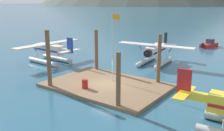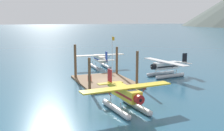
{
  "view_description": "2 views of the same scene",
  "coord_description": "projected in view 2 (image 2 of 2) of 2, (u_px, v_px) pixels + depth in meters",
  "views": [
    {
      "loc": [
        14.61,
        -19.26,
        8.45
      ],
      "look_at": [
        -2.02,
        3.68,
        1.13
      ],
      "focal_mm": 40.65,
      "sensor_mm": 36.0,
      "label": 1
    },
    {
      "loc": [
        38.15,
        -14.1,
        9.67
      ],
      "look_at": [
        -1.6,
        1.8,
        2.35
      ],
      "focal_mm": 42.67,
      "sensor_mm": 36.0,
      "label": 2
    }
  ],
  "objects": [
    {
      "name": "piling_far_right",
      "position": [
        137.0,
        69.0,
        39.02
      ],
      "size": [
        0.39,
        0.39,
        5.24
      ],
      "primitive_type": "cylinder",
      "color": "brown",
      "rests_on": "ground"
    },
    {
      "name": "piling_near_right",
      "position": [
        89.0,
        75.0,
        36.31
      ],
      "size": [
        0.39,
        0.39,
        4.65
      ],
      "primitive_type": "cylinder",
      "color": "brown",
      "rests_on": "ground"
    },
    {
      "name": "seaplane_cream_port_fwd",
      "position": [
        100.0,
        60.0,
        54.26
      ],
      "size": [
        7.98,
        10.44,
        3.84
      ],
      "color": "#B7BABF",
      "rests_on": "ground"
    },
    {
      "name": "piling_near_left",
      "position": [
        75.0,
        62.0,
        43.74
      ],
      "size": [
        0.42,
        0.42,
        5.76
      ],
      "primitive_type": "cylinder",
      "color": "brown",
      "rests_on": "ground"
    },
    {
      "name": "seaplane_white_bow_centre",
      "position": [
        166.0,
        68.0,
        45.91
      ],
      "size": [
        10.49,
        7.95,
        3.84
      ],
      "color": "#B7BABF",
      "rests_on": "ground"
    },
    {
      "name": "flagpole",
      "position": [
        112.0,
        53.0,
        41.53
      ],
      "size": [
        0.95,
        0.1,
        7.0
      ],
      "color": "silver",
      "rests_on": "dock_platform"
    },
    {
      "name": "seaplane_yellow_stbd_aft",
      "position": [
        126.0,
        96.0,
        28.68
      ],
      "size": [
        7.97,
        10.47,
        3.84
      ],
      "color": "#B7BABF",
      "rests_on": "ground"
    },
    {
      "name": "ground_plane",
      "position": [
        105.0,
        83.0,
        41.71
      ],
      "size": [
        1200.0,
        1200.0,
        0.0
      ],
      "primitive_type": "plane",
      "color": "#285670"
    },
    {
      "name": "fuel_drum",
      "position": [
        90.0,
        78.0,
        41.59
      ],
      "size": [
        0.62,
        0.62,
        0.88
      ],
      "color": "#AD1E19",
      "rests_on": "dock_platform"
    },
    {
      "name": "piling_far_left",
      "position": [
        117.0,
        61.0,
        46.8
      ],
      "size": [
        0.42,
        0.42,
        5.08
      ],
      "primitive_type": "cylinder",
      "color": "brown",
      "rests_on": "ground"
    },
    {
      "name": "dock_platform",
      "position": [
        105.0,
        82.0,
        41.68
      ],
      "size": [
        11.76,
        8.17,
        0.3
      ],
      "primitive_type": "cube",
      "color": "brown",
      "rests_on": "ground"
    }
  ]
}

